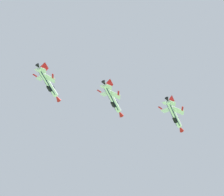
{
  "coord_description": "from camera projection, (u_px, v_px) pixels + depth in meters",
  "views": [
    {
      "loc": [
        0.83,
        0.74,
        1.61
      ],
      "look_at": [
        -12.78,
        93.39,
        144.92
      ],
      "focal_mm": 79.1,
      "sensor_mm": 36.0,
      "label": 1
    }
  ],
  "objects": [
    {
      "name": "fighter_jet_left_outer",
      "position": [
        48.0,
        83.0,
        168.03
      ],
      "size": [
        8.62,
        15.7,
        6.16
      ],
      "rotation": [
        0.0,
        0.64,
        6.01
      ],
      "color": "white"
    },
    {
      "name": "fighter_jet_right_wing",
      "position": [
        112.0,
        99.0,
        171.86
      ],
      "size": [
        8.4,
        15.7,
        6.46
      ],
      "rotation": [
        0.0,
        0.68,
        6.01
      ],
      "color": "white"
    },
    {
      "name": "fighter_jet_left_wing",
      "position": [
        174.0,
        115.0,
        176.27
      ],
      "size": [
        8.93,
        15.7,
        5.68
      ],
      "rotation": [
        0.0,
        0.58,
        6.01
      ],
      "color": "white"
    }
  ]
}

